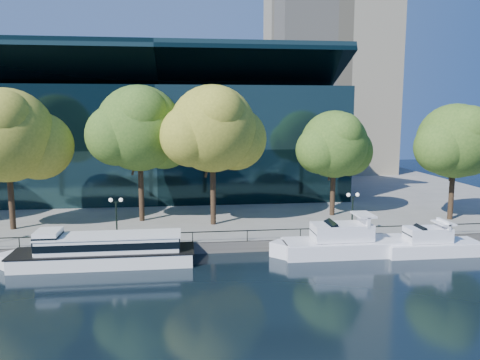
{
  "coord_description": "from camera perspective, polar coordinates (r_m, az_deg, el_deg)",
  "views": [
    {
      "loc": [
        -0.62,
        -38.1,
        12.81
      ],
      "look_at": [
        4.9,
        8.0,
        5.96
      ],
      "focal_mm": 35.0,
      "sensor_mm": 36.0,
      "label": 1
    }
  ],
  "objects": [
    {
      "name": "cruiser_far",
      "position": [
        45.62,
        21.87,
        -7.21
      ],
      "size": [
        9.71,
        2.69,
        3.17
      ],
      "color": "white",
      "rests_on": "ground"
    },
    {
      "name": "railing",
      "position": [
        42.76,
        -5.81,
        -6.37
      ],
      "size": [
        88.2,
        0.08,
        0.99
      ],
      "color": "black",
      "rests_on": "promenade"
    },
    {
      "name": "tour_boat",
      "position": [
        41.3,
        -16.78,
        -8.12
      ],
      "size": [
        16.37,
        3.65,
        3.11
      ],
      "color": "white",
      "rests_on": "ground"
    },
    {
      "name": "tree_1",
      "position": [
        51.41,
        -26.38,
        4.68
      ],
      "size": [
        11.58,
        9.5,
        14.09
      ],
      "color": "black",
      "rests_on": "promenade"
    },
    {
      "name": "promenade",
      "position": [
        75.49,
        -6.27,
        -1.04
      ],
      "size": [
        90.0,
        67.08,
        1.0
      ],
      "color": "slate",
      "rests_on": "ground"
    },
    {
      "name": "tree_3",
      "position": [
        48.16,
        -3.14,
        6.04
      ],
      "size": [
        11.19,
        9.18,
        14.51
      ],
      "color": "black",
      "rests_on": "promenade"
    },
    {
      "name": "tree_2",
      "position": [
        50.84,
        -11.97,
        5.97
      ],
      "size": [
        11.37,
        9.32,
        14.57
      ],
      "color": "black",
      "rests_on": "promenade"
    },
    {
      "name": "tree_4",
      "position": [
        53.73,
        11.57,
        4.11
      ],
      "size": [
        9.44,
        7.74,
        11.89
      ],
      "color": "black",
      "rests_on": "promenade"
    },
    {
      "name": "ground",
      "position": [
        40.2,
        -5.68,
        -10.23
      ],
      "size": [
        160.0,
        160.0,
        0.0
      ],
      "primitive_type": "plane",
      "color": "black",
      "rests_on": "ground"
    },
    {
      "name": "convention_building",
      "position": [
        70.1,
        -9.61,
        4.76
      ],
      "size": [
        50.0,
        24.57,
        21.43
      ],
      "color": "black",
      "rests_on": "ground"
    },
    {
      "name": "lamp_2",
      "position": [
        46.37,
        13.57,
        -2.82
      ],
      "size": [
        1.26,
        0.36,
        4.03
      ],
      "color": "black",
      "rests_on": "promenade"
    },
    {
      "name": "office_tower",
      "position": [
        99.47,
        10.7,
        19.98
      ],
      "size": [
        22.5,
        22.5,
        65.9
      ],
      "color": "gray",
      "rests_on": "ground"
    },
    {
      "name": "cruiser_near",
      "position": [
        43.22,
        12.33,
        -7.44
      ],
      "size": [
        12.9,
        3.32,
        3.74
      ],
      "color": "white",
      "rests_on": "ground"
    },
    {
      "name": "tree_5",
      "position": [
        55.62,
        24.89,
        4.15
      ],
      "size": [
        10.03,
        8.23,
        12.63
      ],
      "color": "black",
      "rests_on": "promenade"
    },
    {
      "name": "lamp_1",
      "position": [
        43.95,
        -14.86,
        -3.48
      ],
      "size": [
        1.26,
        0.36,
        4.03
      ],
      "color": "black",
      "rests_on": "promenade"
    }
  ]
}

